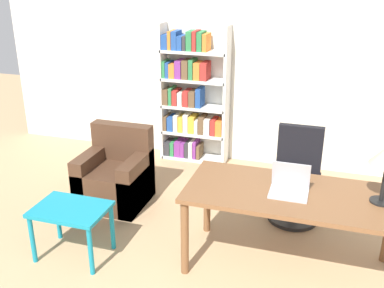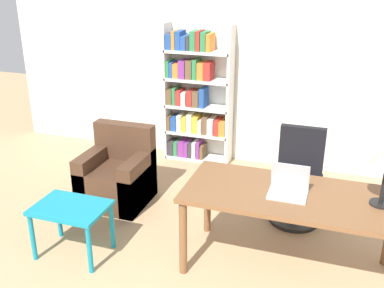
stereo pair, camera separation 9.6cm
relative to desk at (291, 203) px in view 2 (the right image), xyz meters
The scene contains 7 objects.
wall_back 2.41m from the desk, 100.06° to the left, with size 8.00×0.06×2.70m.
desk is the anchor object (origin of this frame).
laptop 0.15m from the desk, 155.06° to the right, with size 0.32×0.26×0.26m.
office_chair 0.95m from the desk, 91.84° to the left, with size 0.53×0.53×0.99m.
side_table_blue 1.98m from the desk, 167.59° to the right, with size 0.66×0.48×0.51m.
armchair 2.14m from the desk, 162.48° to the left, with size 0.71×0.69×0.87m.
bookshelf 2.63m from the desk, 127.20° to the left, with size 0.92×0.28×1.86m.
Camera 2 is at (0.70, -1.20, 2.55)m, focal length 42.00 mm.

